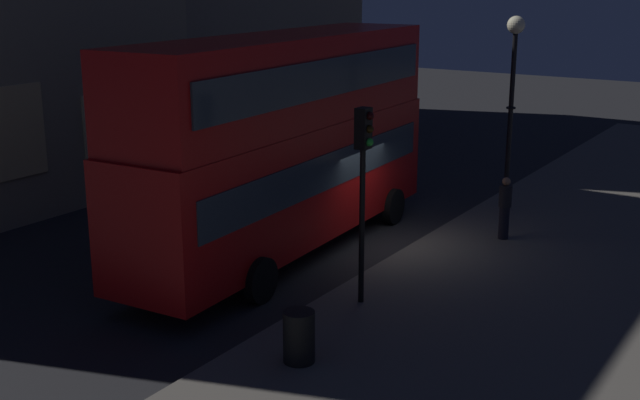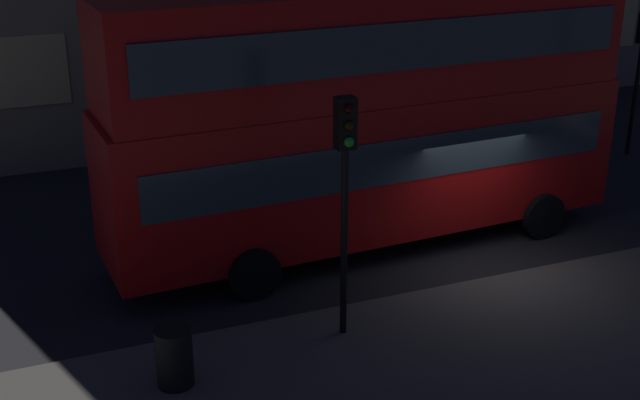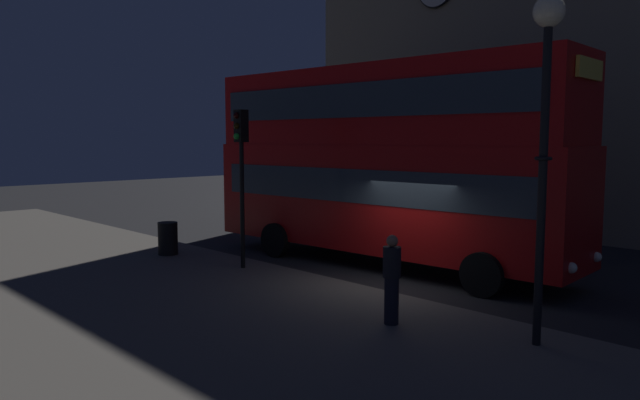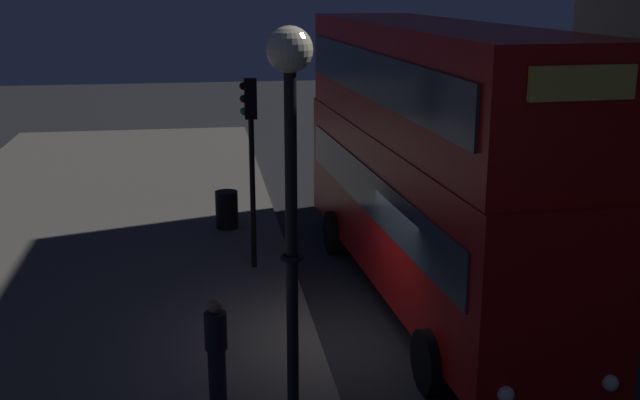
# 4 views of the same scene
# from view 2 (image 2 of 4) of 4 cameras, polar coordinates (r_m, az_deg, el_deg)

# --- Properties ---
(ground_plane) EXTENTS (80.00, 80.00, 0.00)m
(ground_plane) POSITION_cam_2_polar(r_m,az_deg,el_deg) (17.58, 11.53, -4.64)
(ground_plane) COLOR #232326
(double_decker_bus) EXTENTS (11.34, 3.18, 5.55)m
(double_decker_bus) POSITION_cam_2_polar(r_m,az_deg,el_deg) (17.23, 3.36, 6.30)
(double_decker_bus) COLOR #B20F0F
(double_decker_bus) RESTS_ON ground
(traffic_light_near_kerb) EXTENTS (0.32, 0.36, 4.22)m
(traffic_light_near_kerb) POSITION_cam_2_polar(r_m,az_deg,el_deg) (13.48, 1.74, 2.12)
(traffic_light_near_kerb) COLOR black
(traffic_light_near_kerb) RESTS_ON sidewalk_slab
(traffic_light_far_side) EXTENTS (0.36, 0.38, 4.06)m
(traffic_light_far_side) POSITION_cam_2_polar(r_m,az_deg,el_deg) (25.19, 21.07, 9.33)
(traffic_light_far_side) COLOR black
(traffic_light_far_side) RESTS_ON ground
(litter_bin) EXTENTS (0.58, 0.58, 0.97)m
(litter_bin) POSITION_cam_2_polar(r_m,az_deg,el_deg) (13.34, -9.94, -10.53)
(litter_bin) COLOR black
(litter_bin) RESTS_ON sidewalk_slab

